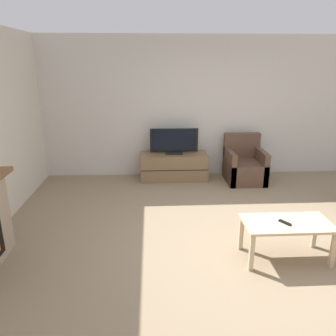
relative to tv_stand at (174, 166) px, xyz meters
name	(u,v)px	position (x,y,z in m)	size (l,w,h in m)	color
ground_plane	(232,244)	(0.57, -2.50, -0.26)	(24.00, 24.00, 0.00)	#89755B
wall_back	(202,108)	(0.57, 0.33, 1.09)	(12.00, 0.06, 2.70)	beige
tv_stand	(174,166)	(0.00, 0.00, 0.00)	(1.29, 0.52, 0.51)	brown
tv	(174,142)	(0.00, 0.00, 0.48)	(0.92, 0.18, 0.50)	black
armchair	(244,166)	(1.34, -0.18, 0.03)	(0.70, 0.76, 0.88)	brown
coffee_table	(287,227)	(1.10, -2.82, 0.14)	(1.00, 0.51, 0.46)	#CCB289
remote	(285,223)	(1.06, -2.85, 0.22)	(0.12, 0.15, 0.02)	black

